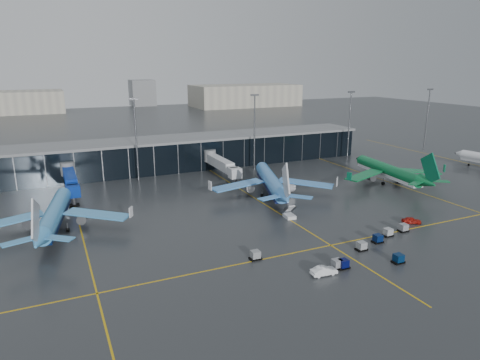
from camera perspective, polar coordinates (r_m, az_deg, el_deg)
name	(u,v)px	position (r m, az deg, el deg)	size (l,w,h in m)	color
ground	(253,228)	(95.55, 1.76, -6.39)	(600.00, 600.00, 0.00)	#282B2D
terminal_pier	(174,153)	(149.98, -8.76, 3.59)	(142.00, 17.00, 10.70)	black
jet_bridges	(70,179)	(126.43, -21.71, 0.10)	(94.00, 27.50, 7.20)	#595B60
flood_masts	(199,133)	(138.67, -5.52, 6.28)	(203.00, 0.50, 25.50)	#595B60
distant_hangars	(162,97)	(361.90, -10.31, 10.78)	(260.00, 71.00, 22.00)	#B2AD99
taxi_lines	(270,208)	(108.72, 4.02, -3.69)	(220.00, 120.00, 0.02)	gold
airliner_arkefly	(53,204)	(100.87, -23.64, -2.95)	(33.90, 38.61, 11.87)	#4299DB
airliner_klm_near	(271,173)	(117.70, 4.16, 0.95)	(35.77, 40.74, 12.52)	#4590E2
airliner_aer_lingus	(388,163)	(137.55, 19.19, 2.12)	(34.33, 39.10, 12.02)	#0D6D37
baggage_carts	(360,248)	(86.96, 15.68, -8.69)	(37.59, 13.63, 1.70)	black
mobile_airstair	(289,215)	(101.92, 6.61, -4.61)	(2.54, 3.43, 3.45)	silver
service_van_red	(412,220)	(105.29, 21.90, -5.02)	(1.72, 4.27, 1.46)	#AC150D
service_van_white	(324,271)	(76.52, 11.13, -11.79)	(1.65, 4.75, 1.56)	white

